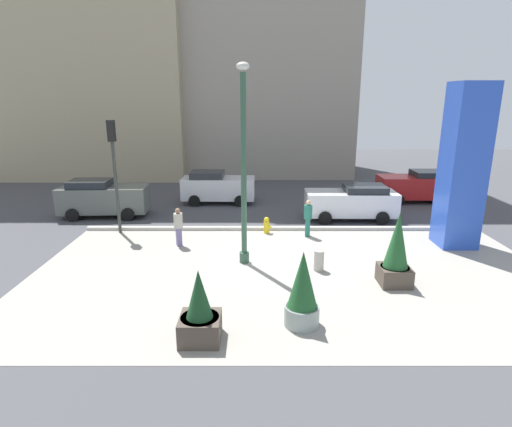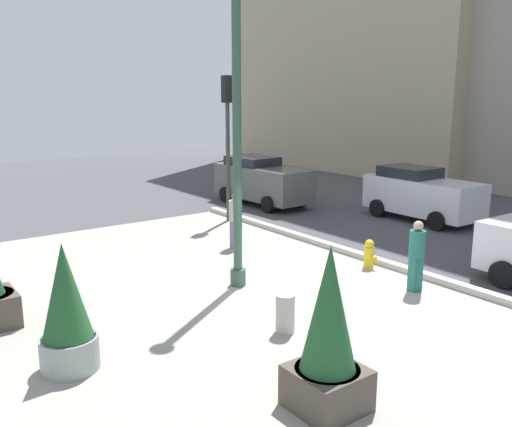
# 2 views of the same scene
# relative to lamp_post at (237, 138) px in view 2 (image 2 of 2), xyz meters

# --- Properties ---
(ground_plane) EXTENTS (60.00, 60.00, 0.00)m
(ground_plane) POSITION_rel_lamp_post_xyz_m (1.66, 4.78, -3.43)
(ground_plane) COLOR #47474C
(plaza_pavement) EXTENTS (18.00, 10.00, 0.02)m
(plaza_pavement) POSITION_rel_lamp_post_xyz_m (1.66, -1.22, -3.43)
(plaza_pavement) COLOR #9E998E
(plaza_pavement) RESTS_ON ground_plane
(curb_strip) EXTENTS (18.00, 0.24, 0.16)m
(curb_strip) POSITION_rel_lamp_post_xyz_m (1.66, 3.90, -3.35)
(curb_strip) COLOR #B7B2A8
(curb_strip) RESTS_ON ground_plane
(lamp_post) EXTENTS (0.44, 0.44, 7.02)m
(lamp_post) POSITION_rel_lamp_post_xyz_m (0.00, 0.00, 0.00)
(lamp_post) COLOR #335642
(lamp_post) RESTS_ON ground_plane
(potted_plant_by_pillar) EXTENTS (0.98, 0.98, 2.41)m
(potted_plant_by_pillar) POSITION_rel_lamp_post_xyz_m (4.93, -1.88, -2.34)
(potted_plant_by_pillar) COLOR #4C4238
(potted_plant_by_pillar) RESTS_ON ground_plane
(potted_plant_near_left) EXTENTS (0.93, 0.93, 2.12)m
(potted_plant_near_left) POSITION_rel_lamp_post_xyz_m (1.65, -4.43, -2.45)
(potted_plant_near_left) COLOR gray
(potted_plant_near_left) RESTS_ON ground_plane
(fire_hydrant) EXTENTS (0.36, 0.26, 0.75)m
(fire_hydrant) POSITION_rel_lamp_post_xyz_m (0.91, 3.45, -3.06)
(fire_hydrant) COLOR gold
(fire_hydrant) RESTS_ON ground_plane
(concrete_bollard) EXTENTS (0.36, 0.36, 0.75)m
(concrete_bollard) POSITION_rel_lamp_post_xyz_m (2.64, -0.75, -3.05)
(concrete_bollard) COLOR #B2ADA3
(concrete_bollard) RESTS_ON ground_plane
(traffic_light_far_side) EXTENTS (0.28, 0.42, 4.99)m
(traffic_light_far_side) POSITION_rel_lamp_post_xyz_m (-5.71, 3.54, -0.09)
(traffic_light_far_side) COLOR #333833
(traffic_light_far_side) RESTS_ON ground_plane
(car_far_lane) EXTENTS (4.16, 1.99, 1.84)m
(car_far_lane) POSITION_rel_lamp_post_xyz_m (-1.79, 9.09, -2.49)
(car_far_lane) COLOR silver
(car_far_lane) RESTS_ON ground_plane
(car_curb_west) EXTENTS (4.42, 2.08, 1.89)m
(car_curb_west) POSITION_rel_lamp_post_xyz_m (-7.36, 6.24, -2.46)
(car_curb_west) COLOR #565B56
(car_curb_west) RESTS_ON ground_plane
(pedestrian_by_curb) EXTENTS (0.47, 0.47, 1.60)m
(pedestrian_by_curb) POSITION_rel_lamp_post_xyz_m (-2.73, 1.79, -2.54)
(pedestrian_by_curb) COLOR slate
(pedestrian_by_curb) RESTS_ON ground_plane
(pedestrian_on_sidewalk) EXTENTS (0.38, 0.38, 1.64)m
(pedestrian_on_sidewalk) POSITION_rel_lamp_post_xyz_m (2.69, 2.99, -2.52)
(pedestrian_on_sidewalk) COLOR #236656
(pedestrian_on_sidewalk) RESTS_ON ground_plane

